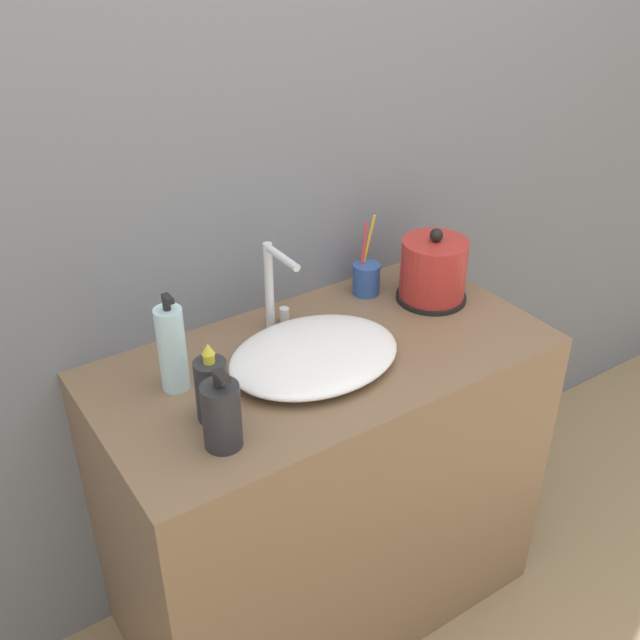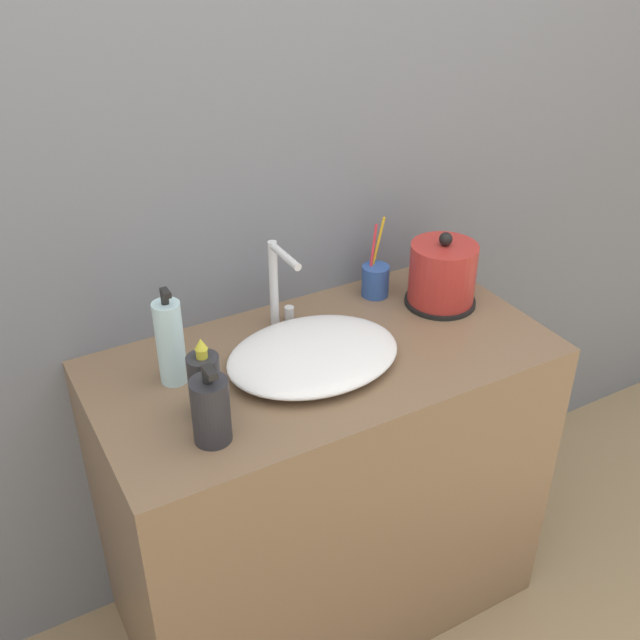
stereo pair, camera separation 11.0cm
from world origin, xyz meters
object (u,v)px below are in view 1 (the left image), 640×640
(toothbrush_cup, at_px, (366,278))
(faucet, at_px, (274,284))
(mouthwash_bottle, at_px, (222,415))
(shampoo_bottle, at_px, (212,389))
(electric_kettle, at_px, (433,272))
(lotion_bottle, at_px, (172,349))

(toothbrush_cup, bearing_deg, faucet, -175.40)
(mouthwash_bottle, bearing_deg, shampoo_bottle, 75.69)
(electric_kettle, bearing_deg, lotion_bottle, 179.00)
(toothbrush_cup, relative_size, lotion_bottle, 0.94)
(lotion_bottle, relative_size, mouthwash_bottle, 1.31)
(lotion_bottle, bearing_deg, shampoo_bottle, -81.51)
(lotion_bottle, distance_m, shampoo_bottle, 0.14)
(faucet, bearing_deg, toothbrush_cup, 4.60)
(toothbrush_cup, bearing_deg, mouthwash_bottle, -150.71)
(electric_kettle, distance_m, lotion_bottle, 0.72)
(faucet, bearing_deg, electric_kettle, -13.08)
(faucet, distance_m, mouthwash_bottle, 0.44)
(faucet, relative_size, mouthwash_bottle, 1.29)
(toothbrush_cup, distance_m, lotion_bottle, 0.61)
(faucet, distance_m, electric_kettle, 0.43)
(shampoo_bottle, bearing_deg, faucet, 38.60)
(lotion_bottle, xyz_separation_m, shampoo_bottle, (0.02, -0.14, -0.03))
(shampoo_bottle, height_order, mouthwash_bottle, shampoo_bottle)
(faucet, height_order, lotion_bottle, lotion_bottle)
(lotion_bottle, xyz_separation_m, mouthwash_bottle, (-0.00, -0.23, -0.03))
(faucet, distance_m, toothbrush_cup, 0.30)
(toothbrush_cup, distance_m, shampoo_bottle, 0.62)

